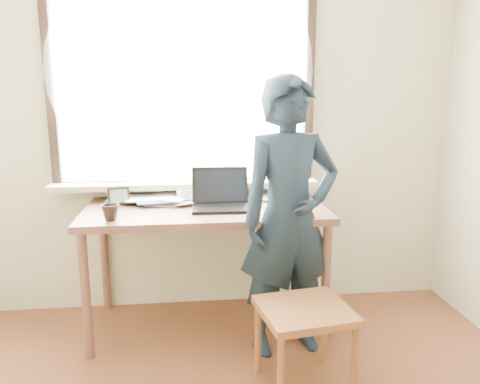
{
  "coord_description": "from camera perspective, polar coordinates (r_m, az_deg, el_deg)",
  "views": [
    {
      "loc": [
        -0.18,
        -1.33,
        1.57
      ],
      "look_at": [
        0.07,
        0.95,
        1.07
      ],
      "focal_mm": 35.0,
      "sensor_mm": 36.0,
      "label": 1
    }
  ],
  "objects": [
    {
      "name": "laptop",
      "position": [
        3.02,
        -2.38,
        -0.8
      ],
      "size": [
        0.37,
        0.31,
        0.25
      ],
      "color": "black",
      "rests_on": "desk"
    },
    {
      "name": "desk",
      "position": [
        3.08,
        -4.18,
        -3.36
      ],
      "size": [
        1.55,
        0.78,
        0.83
      ],
      "color": "brown",
      "rests_on": "ground"
    },
    {
      "name": "book_b",
      "position": [
        3.36,
        1.67,
        -0.32
      ],
      "size": [
        0.31,
        0.32,
        0.02
      ],
      "primitive_type": "imported",
      "rotation": [
        0.0,
        0.0,
        -0.67
      ],
      "color": "white",
      "rests_on": "desk"
    },
    {
      "name": "mouse",
      "position": [
        3.01,
        5.16,
        -1.72
      ],
      "size": [
        0.08,
        0.06,
        0.03
      ],
      "primitive_type": "ellipsoid",
      "color": "black",
      "rests_on": "desk"
    },
    {
      "name": "person",
      "position": [
        2.79,
        6.03,
        -3.17
      ],
      "size": [
        0.67,
        0.51,
        1.67
      ],
      "primitive_type": "imported",
      "rotation": [
        0.0,
        0.0,
        0.19
      ],
      "color": "#14212F",
      "rests_on": "ground"
    },
    {
      "name": "book_a",
      "position": [
        3.23,
        -11.05,
        -0.99
      ],
      "size": [
        0.29,
        0.32,
        0.02
      ],
      "primitive_type": "imported",
      "rotation": [
        0.0,
        0.0,
        0.44
      ],
      "color": "white",
      "rests_on": "desk"
    },
    {
      "name": "desk_clutter",
      "position": [
        3.22,
        -10.3,
        -0.78
      ],
      "size": [
        0.68,
        0.51,
        0.04
      ],
      "color": "white",
      "rests_on": "desk"
    },
    {
      "name": "work_chair",
      "position": [
        2.57,
        7.85,
        -15.18
      ],
      "size": [
        0.52,
        0.5,
        0.47
      ],
      "color": "brown",
      "rests_on": "ground"
    },
    {
      "name": "room_shell",
      "position": [
        1.54,
        -0.44,
        14.73
      ],
      "size": [
        3.52,
        4.02,
        2.61
      ],
      "color": "beige",
      "rests_on": "ground"
    },
    {
      "name": "mug_white",
      "position": [
        3.17,
        -6.65,
        -0.45
      ],
      "size": [
        0.16,
        0.16,
        0.09
      ],
      "primitive_type": "imported",
      "rotation": [
        0.0,
        0.0,
        0.42
      ],
      "color": "white",
      "rests_on": "desk"
    },
    {
      "name": "mug_dark",
      "position": [
        2.82,
        -15.53,
        -2.43
      ],
      "size": [
        0.1,
        0.1,
        0.09
      ],
      "primitive_type": "imported",
      "rotation": [
        0.0,
        0.0,
        0.03
      ],
      "color": "black",
      "rests_on": "desk"
    },
    {
      "name": "picture_frame",
      "position": [
        3.17,
        -14.57,
        -0.63
      ],
      "size": [
        0.14,
        0.05,
        0.11
      ],
      "color": "black",
      "rests_on": "desk"
    }
  ]
}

